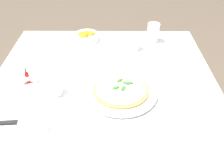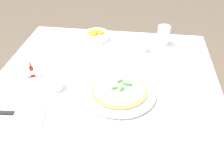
{
  "view_description": "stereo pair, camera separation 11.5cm",
  "coord_description": "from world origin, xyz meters",
  "px_view_note": "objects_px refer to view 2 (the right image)",
  "views": [
    {
      "loc": [
        0.05,
        -0.95,
        1.49
      ],
      "look_at": [
        0.04,
        -0.04,
        0.78
      ],
      "focal_mm": 38.91,
      "sensor_mm": 36.0,
      "label": 1
    },
    {
      "loc": [
        0.16,
        -0.94,
        1.49
      ],
      "look_at": [
        0.04,
        -0.04,
        0.78
      ],
      "focal_mm": 38.91,
      "sensor_mm": 36.0,
      "label": 2
    }
  ],
  "objects_px": {
    "coffee_cup_far_right": "(55,84)",
    "hot_sauce_bottle": "(32,71)",
    "dinner_knife": "(17,114)",
    "pizza_plate": "(119,92)",
    "coffee_cup_near_left": "(141,46)",
    "water_glass_left_edge": "(163,36)",
    "pepper_shaker": "(26,73)",
    "napkin_folded": "(17,116)",
    "citrus_bowl": "(96,35)",
    "salt_shaker": "(38,71)",
    "pizza": "(120,90)"
  },
  "relations": [
    {
      "from": "coffee_cup_near_left",
      "to": "salt_shaker",
      "type": "distance_m",
      "value": 0.6
    },
    {
      "from": "pizza",
      "to": "salt_shaker",
      "type": "xyz_separation_m",
      "value": [
        -0.43,
        0.09,
        0.0
      ]
    },
    {
      "from": "water_glass_left_edge",
      "to": "hot_sauce_bottle",
      "type": "height_order",
      "value": "water_glass_left_edge"
    },
    {
      "from": "hot_sauce_bottle",
      "to": "napkin_folded",
      "type": "bearing_deg",
      "value": -80.08
    },
    {
      "from": "napkin_folded",
      "to": "hot_sauce_bottle",
      "type": "relative_size",
      "value": 2.9
    },
    {
      "from": "water_glass_left_edge",
      "to": "dinner_knife",
      "type": "height_order",
      "value": "water_glass_left_edge"
    },
    {
      "from": "coffee_cup_far_right",
      "to": "pepper_shaker",
      "type": "bearing_deg",
      "value": 156.38
    },
    {
      "from": "coffee_cup_far_right",
      "to": "pizza",
      "type": "bearing_deg",
      "value": 1.48
    },
    {
      "from": "coffee_cup_far_right",
      "to": "dinner_knife",
      "type": "distance_m",
      "value": 0.22
    },
    {
      "from": "citrus_bowl",
      "to": "water_glass_left_edge",
      "type": "bearing_deg",
      "value": 0.17
    },
    {
      "from": "salt_shaker",
      "to": "citrus_bowl",
      "type": "bearing_deg",
      "value": 62.42
    },
    {
      "from": "pizza_plate",
      "to": "coffee_cup_far_right",
      "type": "xyz_separation_m",
      "value": [
        -0.31,
        -0.01,
        0.02
      ]
    },
    {
      "from": "napkin_folded",
      "to": "salt_shaker",
      "type": "height_order",
      "value": "salt_shaker"
    },
    {
      "from": "napkin_folded",
      "to": "pepper_shaker",
      "type": "bearing_deg",
      "value": 94.97
    },
    {
      "from": "salt_shaker",
      "to": "pepper_shaker",
      "type": "xyz_separation_m",
      "value": [
        -0.06,
        -0.02,
        0.0
      ]
    },
    {
      "from": "napkin_folded",
      "to": "coffee_cup_far_right",
      "type": "bearing_deg",
      "value": 53.44
    },
    {
      "from": "pizza",
      "to": "citrus_bowl",
      "type": "bearing_deg",
      "value": 111.83
    },
    {
      "from": "water_glass_left_edge",
      "to": "pepper_shaker",
      "type": "height_order",
      "value": "water_glass_left_edge"
    },
    {
      "from": "pizza",
      "to": "coffee_cup_near_left",
      "type": "xyz_separation_m",
      "value": [
        0.08,
        0.4,
        0.01
      ]
    },
    {
      "from": "citrus_bowl",
      "to": "hot_sauce_bottle",
      "type": "bearing_deg",
      "value": -119.9
    },
    {
      "from": "dinner_knife",
      "to": "pepper_shaker",
      "type": "distance_m",
      "value": 0.29
    },
    {
      "from": "pizza_plate",
      "to": "pizza",
      "type": "height_order",
      "value": "pizza"
    },
    {
      "from": "pizza",
      "to": "coffee_cup_near_left",
      "type": "distance_m",
      "value": 0.41
    },
    {
      "from": "pizza_plate",
      "to": "coffee_cup_near_left",
      "type": "distance_m",
      "value": 0.41
    },
    {
      "from": "pizza_plate",
      "to": "coffee_cup_near_left",
      "type": "bearing_deg",
      "value": 78.32
    },
    {
      "from": "salt_shaker",
      "to": "pepper_shaker",
      "type": "distance_m",
      "value": 0.06
    },
    {
      "from": "pizza_plate",
      "to": "pepper_shaker",
      "type": "distance_m",
      "value": 0.49
    },
    {
      "from": "dinner_knife",
      "to": "salt_shaker",
      "type": "distance_m",
      "value": 0.3
    },
    {
      "from": "pepper_shaker",
      "to": "citrus_bowl",
      "type": "bearing_deg",
      "value": 57.98
    },
    {
      "from": "pizza",
      "to": "coffee_cup_far_right",
      "type": "xyz_separation_m",
      "value": [
        -0.31,
        -0.01,
        0.01
      ]
    },
    {
      "from": "dinner_knife",
      "to": "pepper_shaker",
      "type": "height_order",
      "value": "pepper_shaker"
    },
    {
      "from": "pizza_plate",
      "to": "coffee_cup_near_left",
      "type": "height_order",
      "value": "coffee_cup_near_left"
    },
    {
      "from": "pepper_shaker",
      "to": "coffee_cup_far_right",
      "type": "bearing_deg",
      "value": -23.62
    },
    {
      "from": "coffee_cup_far_right",
      "to": "dinner_knife",
      "type": "xyz_separation_m",
      "value": [
        -0.09,
        -0.2,
        -0.01
      ]
    },
    {
      "from": "citrus_bowl",
      "to": "coffee_cup_far_right",
      "type": "bearing_deg",
      "value": -101.08
    },
    {
      "from": "pizza",
      "to": "salt_shaker",
      "type": "distance_m",
      "value": 0.43
    },
    {
      "from": "pizza",
      "to": "napkin_folded",
      "type": "relative_size",
      "value": 1.08
    },
    {
      "from": "napkin_folded",
      "to": "citrus_bowl",
      "type": "xyz_separation_m",
      "value": [
        0.2,
        0.72,
        0.02
      ]
    },
    {
      "from": "coffee_cup_near_left",
      "to": "coffee_cup_far_right",
      "type": "distance_m",
      "value": 0.57
    },
    {
      "from": "salt_shaker",
      "to": "coffee_cup_far_right",
      "type": "bearing_deg",
      "value": -39.05
    },
    {
      "from": "coffee_cup_near_left",
      "to": "pepper_shaker",
      "type": "xyz_separation_m",
      "value": [
        -0.56,
        -0.34,
        -0.01
      ]
    },
    {
      "from": "pizza_plate",
      "to": "pepper_shaker",
      "type": "height_order",
      "value": "pepper_shaker"
    },
    {
      "from": "water_glass_left_edge",
      "to": "napkin_folded",
      "type": "relative_size",
      "value": 0.48
    },
    {
      "from": "coffee_cup_far_right",
      "to": "salt_shaker",
      "type": "height_order",
      "value": "coffee_cup_far_right"
    },
    {
      "from": "napkin_folded",
      "to": "hot_sauce_bottle",
      "type": "xyz_separation_m",
      "value": [
        -0.05,
        0.29,
        0.02
      ]
    },
    {
      "from": "pizza",
      "to": "hot_sauce_bottle",
      "type": "relative_size",
      "value": 3.13
    },
    {
      "from": "citrus_bowl",
      "to": "pepper_shaker",
      "type": "relative_size",
      "value": 2.67
    },
    {
      "from": "water_glass_left_edge",
      "to": "citrus_bowl",
      "type": "relative_size",
      "value": 0.76
    },
    {
      "from": "coffee_cup_far_right",
      "to": "hot_sauce_bottle",
      "type": "xyz_separation_m",
      "value": [
        -0.15,
        0.09,
        0.0
      ]
    },
    {
      "from": "pizza_plate",
      "to": "salt_shaker",
      "type": "relative_size",
      "value": 6.07
    }
  ]
}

